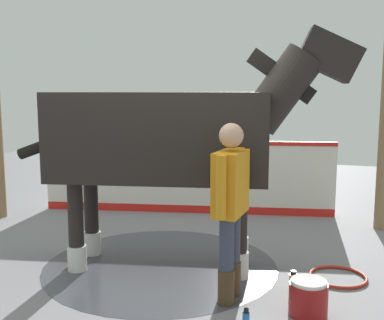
% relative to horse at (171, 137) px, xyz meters
% --- Properties ---
extents(ground_plane, '(16.00, 16.00, 0.02)m').
position_rel_horse_xyz_m(ground_plane, '(-0.13, -0.04, -1.42)').
color(ground_plane, gray).
extents(wet_patch, '(2.53, 2.53, 0.00)m').
position_rel_horse_xyz_m(wet_patch, '(-0.12, -0.02, -1.40)').
color(wet_patch, '#42444C').
rests_on(wet_patch, ground).
extents(barrier_wall, '(4.44, 0.98, 1.13)m').
position_rel_horse_xyz_m(barrier_wall, '(-0.57, 2.21, -0.88)').
color(barrier_wall, silver).
rests_on(barrier_wall, ground).
extents(horse, '(3.57, 1.34, 2.52)m').
position_rel_horse_xyz_m(horse, '(0.00, 0.00, 0.00)').
color(horse, black).
rests_on(horse, ground).
extents(handler, '(0.25, 0.66, 1.61)m').
position_rel_horse_xyz_m(handler, '(0.80, -0.62, -0.48)').
color(handler, '#47331E').
rests_on(handler, ground).
extents(wash_bucket, '(0.33, 0.33, 0.31)m').
position_rel_horse_xyz_m(wash_bucket, '(1.50, -0.72, -1.25)').
color(wash_bucket, maroon).
rests_on(wash_bucket, ground).
extents(bottle_shampoo, '(0.08, 0.08, 0.19)m').
position_rel_horse_xyz_m(bottle_shampoo, '(1.33, -0.24, -1.32)').
color(bottle_shampoo, '#D8CC4C').
rests_on(bottle_shampoo, ground).
extents(hose_coil, '(0.58, 0.58, 0.03)m').
position_rel_horse_xyz_m(hose_coil, '(1.73, 0.19, -1.39)').
color(hose_coil, '#B72D1E').
rests_on(hose_coil, ground).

